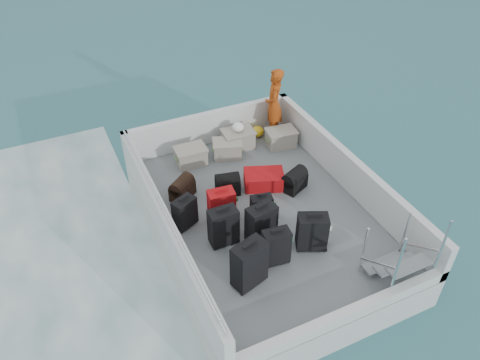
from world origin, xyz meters
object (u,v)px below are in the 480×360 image
object	(u,v)px
suitcase_6	(312,232)
crate_3	(281,139)
suitcase_3	(276,247)
suitcase_4	(261,224)
crate_2	(238,140)
crate_1	(227,150)
passenger	(274,104)
suitcase_1	(223,227)
suitcase_2	(185,213)
crate_0	(191,157)
suitcase_8	(264,179)
suitcase_5	(222,206)
suitcase_7	(261,209)
suitcase_0	(249,265)

from	to	relation	value
suitcase_6	crate_3	bearing A→B (deg)	94.77
suitcase_3	crate_3	size ratio (longest dim) A/B	1.11
suitcase_4	crate_2	bearing A→B (deg)	63.21
crate_1	passenger	distance (m)	1.35
suitcase_1	suitcase_2	size ratio (longest dim) A/B	1.22
suitcase_6	crate_2	xyz separation A→B (m)	(0.14, 3.05, -0.14)
crate_0	crate_1	xyz separation A→B (m)	(0.75, -0.08, -0.01)
suitcase_4	crate_2	xyz separation A→B (m)	(0.78, 2.56, -0.16)
suitcase_8	crate_0	bearing A→B (deg)	60.30
suitcase_1	suitcase_6	world-z (taller)	suitcase_1
suitcase_5	suitcase_8	xyz separation A→B (m)	(1.07, 0.51, -0.16)
suitcase_2	passenger	xyz separation A→B (m)	(2.62, 1.81, 0.49)
suitcase_6	suitcase_7	xyz separation A→B (m)	(-0.43, 0.90, -0.07)
suitcase_7	crate_3	world-z (taller)	suitcase_7
passenger	suitcase_2	bearing A→B (deg)	-26.45
passenger	suitcase_7	bearing A→B (deg)	-3.44
suitcase_8	passenger	world-z (taller)	passenger
suitcase_4	suitcase_7	xyz separation A→B (m)	(0.21, 0.41, -0.09)
suitcase_5	suitcase_7	xyz separation A→B (m)	(0.60, -0.30, -0.05)
suitcase_0	suitcase_4	bearing A→B (deg)	35.63
suitcase_2	suitcase_3	xyz separation A→B (m)	(0.98, -1.35, 0.04)
crate_0	suitcase_0	bearing A→B (deg)	-94.77
crate_0	suitcase_8	bearing A→B (deg)	-50.94
suitcase_4	crate_1	xyz separation A→B (m)	(0.45, 2.35, -0.18)
suitcase_0	suitcase_6	xyz separation A→B (m)	(1.20, 0.23, -0.06)
crate_2	crate_1	bearing A→B (deg)	-147.10
suitcase_1	crate_2	bearing A→B (deg)	61.64
suitcase_8	crate_2	distance (m)	1.35
suitcase_7	crate_0	bearing A→B (deg)	115.49
suitcase_5	suitcase_7	distance (m)	0.67
suitcase_1	suitcase_6	size ratio (longest dim) A/B	1.05
passenger	suitcase_8	bearing A→B (deg)	-4.62
suitcase_2	suitcase_5	distance (m)	0.62
suitcase_6	passenger	size ratio (longest dim) A/B	0.43
suitcase_6	passenger	distance (m)	3.31
crate_3	passenger	distance (m)	0.72
crate_0	passenger	bearing A→B (deg)	6.26
suitcase_4	crate_3	bearing A→B (deg)	44.47
suitcase_0	suitcase_5	world-z (taller)	suitcase_0
suitcase_4	suitcase_8	xyz separation A→B (m)	(0.68, 1.21, -0.20)
suitcase_8	passenger	xyz separation A→B (m)	(0.94, 1.42, 0.62)
suitcase_5	crate_3	world-z (taller)	suitcase_5
suitcase_4	suitcase_5	distance (m)	0.80
suitcase_3	crate_2	bearing A→B (deg)	82.17
suitcase_2	suitcase_5	xyz separation A→B (m)	(0.61, -0.12, 0.03)
passenger	suitcase_3	bearing A→B (deg)	1.46
suitcase_7	suitcase_3	bearing A→B (deg)	-92.57
suitcase_0	suitcase_1	xyz separation A→B (m)	(-0.01, 0.91, -0.05)
suitcase_3	suitcase_4	size ratio (longest dim) A/B	0.92
suitcase_7	crate_0	world-z (taller)	suitcase_7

